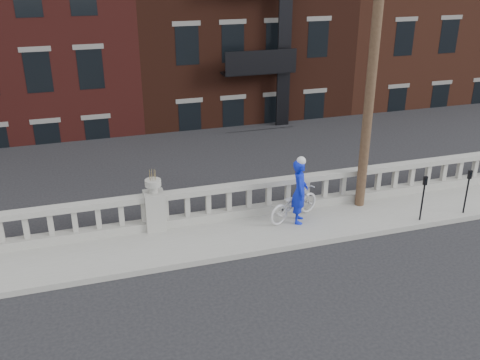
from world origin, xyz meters
name	(u,v)px	position (x,y,z in m)	size (l,w,h in m)	color
ground	(186,316)	(0.00, 0.00, 0.00)	(120.00, 120.00, 0.00)	black
sidewalk	(162,247)	(0.00, 3.00, 0.07)	(32.00, 2.20, 0.15)	gray
balustrade	(155,212)	(0.00, 3.95, 0.64)	(28.00, 0.34, 1.03)	gray
planter_pedestal	(155,206)	(0.00, 3.95, 0.83)	(0.55, 0.55, 1.76)	gray
lower_level	(109,40)	(0.56, 23.04, 2.63)	(80.00, 44.00, 20.80)	#605E59
utility_pole	(376,34)	(6.20, 3.60, 5.24)	(1.60, 0.28, 10.00)	#422D1E
parking_meter_c	(423,193)	(7.35, 2.15, 1.00)	(0.10, 0.09, 1.36)	black
parking_meter_d	(468,187)	(8.85, 2.15, 1.00)	(0.10, 0.09, 1.36)	black
bicycle	(294,203)	(3.90, 3.36, 0.63)	(0.64, 1.84, 0.97)	beige
cyclist	(300,191)	(3.97, 3.13, 1.08)	(0.68, 0.45, 1.87)	#0D20C4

